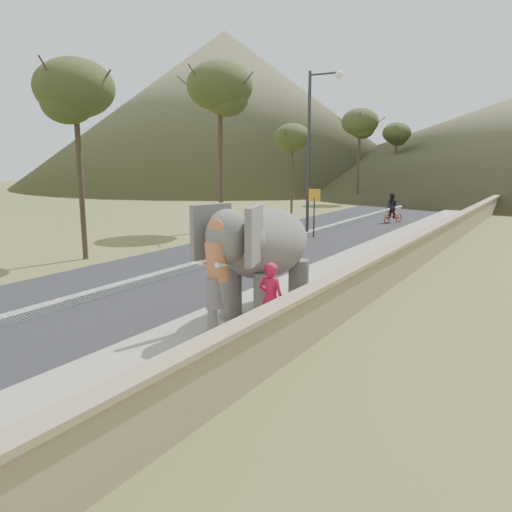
{
  "coord_description": "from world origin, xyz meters",
  "views": [
    {
      "loc": [
        5.99,
        -7.55,
        3.84
      ],
      "look_at": [
        0.2,
        1.82,
        1.7
      ],
      "focal_mm": 35.0,
      "sensor_mm": 36.0,
      "label": 1
    }
  ],
  "objects": [
    {
      "name": "signboard",
      "position": [
        -4.5,
        14.89,
        1.64
      ],
      "size": [
        0.6,
        0.08,
        2.4
      ],
      "color": "#2D2D33",
      "rests_on": "ground"
    },
    {
      "name": "road",
      "position": [
        -5.0,
        10.0,
        0.01
      ],
      "size": [
        7.0,
        120.0,
        0.03
      ],
      "primitive_type": "cube",
      "color": "black",
      "rests_on": "ground"
    },
    {
      "name": "ground",
      "position": [
        0.0,
        0.0,
        0.0
      ],
      "size": [
        160.0,
        160.0,
        0.0
      ],
      "primitive_type": "plane",
      "color": "olive",
      "rests_on": "ground"
    },
    {
      "name": "parapet",
      "position": [
        1.65,
        10.0,
        0.55
      ],
      "size": [
        0.3,
        120.0,
        1.1
      ],
      "primitive_type": "cube",
      "color": "tan",
      "rests_on": "ground"
    },
    {
      "name": "elephant_and_man",
      "position": [
        0.02,
        2.58,
        1.48
      ],
      "size": [
        2.17,
        3.71,
        2.69
      ],
      "color": "slate",
      "rests_on": "ground"
    },
    {
      "name": "lamppost",
      "position": [
        -4.69,
        15.16,
        4.87
      ],
      "size": [
        1.76,
        0.36,
        8.0
      ],
      "color": "#2F2E33",
      "rests_on": "ground"
    },
    {
      "name": "median",
      "position": [
        -5.0,
        10.0,
        0.11
      ],
      "size": [
        0.35,
        120.0,
        0.22
      ],
      "primitive_type": "cube",
      "color": "black",
      "rests_on": "ground"
    },
    {
      "name": "motorcyclist",
      "position": [
        -2.87,
        22.64,
        0.7
      ],
      "size": [
        1.15,
        1.74,
        1.8
      ],
      "color": "#97240D",
      "rests_on": "ground"
    },
    {
      "name": "hill_left",
      "position": [
        -38.0,
        55.0,
        11.0
      ],
      "size": [
        60.0,
        60.0,
        22.0
      ],
      "primitive_type": "cone",
      "color": "brown",
      "rests_on": "ground"
    },
    {
      "name": "walkway",
      "position": [
        0.0,
        10.0,
        0.07
      ],
      "size": [
        3.0,
        120.0,
        0.15
      ],
      "primitive_type": "cube",
      "color": "#9E9687",
      "rests_on": "ground"
    }
  ]
}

